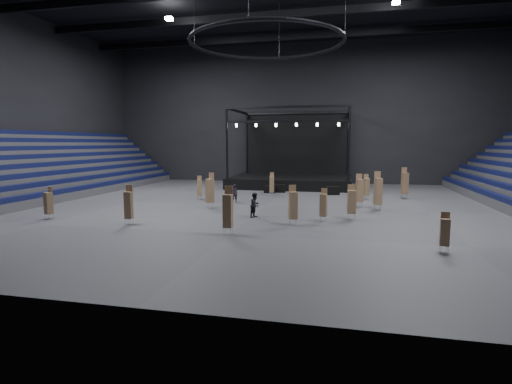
% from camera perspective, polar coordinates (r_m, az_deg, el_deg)
% --- Properties ---
extents(floor, '(50.00, 50.00, 0.00)m').
position_cam_1_polar(floor, '(32.88, 1.45, -2.03)').
color(floor, '#464649').
rests_on(floor, ground).
extents(wall_back, '(50.00, 0.20, 18.00)m').
position_cam_1_polar(wall_back, '(53.37, 5.94, 11.07)').
color(wall_back, black).
rests_on(wall_back, ground).
extents(wall_front, '(50.00, 0.20, 18.00)m').
position_cam_1_polar(wall_front, '(13.13, -18.22, 23.75)').
color(wall_front, black).
rests_on(wall_front, ground).
extents(wall_left, '(0.20, 42.00, 18.00)m').
position_cam_1_polar(wall_left, '(44.82, -32.36, 10.84)').
color(wall_left, black).
rests_on(wall_left, ground).
extents(bleachers_left, '(7.20, 40.00, 6.40)m').
position_cam_1_polar(bleachers_left, '(43.37, -29.81, 1.53)').
color(bleachers_left, '#454547').
rests_on(bleachers_left, floor).
extents(stage, '(14.00, 10.00, 9.20)m').
position_cam_1_polar(stage, '(48.65, 5.17, 2.58)').
color(stage, black).
rests_on(stage, floor).
extents(truss_ring, '(12.30, 12.30, 5.15)m').
position_cam_1_polar(truss_ring, '(33.42, 1.53, 20.57)').
color(truss_ring, black).
rests_on(truss_ring, ceiling).
extents(flight_case_left, '(1.14, 0.62, 0.74)m').
position_cam_1_polar(flight_case_left, '(41.47, 1.95, 0.36)').
color(flight_case_left, black).
rests_on(flight_case_left, floor).
extents(flight_case_mid, '(1.26, 0.65, 0.83)m').
position_cam_1_polar(flight_case_mid, '(42.06, 3.33, 0.50)').
color(flight_case_mid, black).
rests_on(flight_case_mid, floor).
extents(flight_case_right, '(1.42, 0.95, 0.86)m').
position_cam_1_polar(flight_case_right, '(40.74, 10.90, 0.20)').
color(flight_case_right, black).
rests_on(flight_case_right, floor).
extents(chair_stack_0, '(0.49, 0.49, 2.20)m').
position_cam_1_polar(chair_stack_0, '(26.65, 9.60, -1.78)').
color(chair_stack_0, silver).
rests_on(chair_stack_0, floor).
extents(chair_stack_1, '(0.63, 0.63, 2.54)m').
position_cam_1_polar(chair_stack_1, '(25.21, 5.32, -1.81)').
color(chair_stack_1, silver).
rests_on(chair_stack_1, floor).
extents(chair_stack_2, '(0.66, 0.66, 2.92)m').
position_cam_1_polar(chair_stack_2, '(39.69, 20.48, 1.24)').
color(chair_stack_2, silver).
rests_on(chair_stack_2, floor).
extents(chair_stack_3, '(0.52, 0.52, 2.18)m').
position_cam_1_polar(chair_stack_3, '(37.08, -8.07, 0.67)').
color(chair_stack_3, silver).
rests_on(chair_stack_3, floor).
extents(chair_stack_4, '(0.46, 0.46, 1.93)m').
position_cam_1_polar(chair_stack_4, '(20.82, 25.37, -5.12)').
color(chair_stack_4, silver).
rests_on(chair_stack_4, floor).
extents(chair_stack_5, '(0.63, 0.63, 2.71)m').
position_cam_1_polar(chair_stack_5, '(33.20, 14.56, 0.26)').
color(chair_stack_5, silver).
rests_on(chair_stack_5, floor).
extents(chair_stack_6, '(0.49, 0.49, 2.75)m').
position_cam_1_polar(chair_stack_6, '(22.56, -4.03, -2.59)').
color(chair_stack_6, silver).
rests_on(chair_stack_6, floor).
extents(chair_stack_7, '(0.66, 0.66, 2.82)m').
position_cam_1_polar(chair_stack_7, '(32.07, -6.59, 0.29)').
color(chair_stack_7, silver).
rests_on(chair_stack_7, floor).
extents(chair_stack_8, '(0.66, 0.66, 3.00)m').
position_cam_1_polar(chair_stack_8, '(32.14, 17.03, 0.19)').
color(chair_stack_8, silver).
rests_on(chair_stack_8, floor).
extents(chair_stack_9, '(0.57, 0.57, 2.21)m').
position_cam_1_polar(chair_stack_9, '(30.52, -27.53, -1.34)').
color(chair_stack_9, silver).
rests_on(chair_stack_9, floor).
extents(chair_stack_10, '(0.50, 0.50, 2.51)m').
position_cam_1_polar(chair_stack_10, '(26.62, -17.73, -1.71)').
color(chair_stack_10, silver).
rests_on(chair_stack_10, floor).
extents(chair_stack_11, '(0.59, 0.59, 2.39)m').
position_cam_1_polar(chair_stack_11, '(27.60, 13.50, -1.29)').
color(chair_stack_11, silver).
rests_on(chair_stack_11, floor).
extents(chair_stack_12, '(0.54, 0.54, 2.35)m').
position_cam_1_polar(chair_stack_12, '(37.95, 15.49, 0.77)').
color(chair_stack_12, silver).
rests_on(chair_stack_12, floor).
extents(chair_stack_13, '(0.47, 0.47, 2.33)m').
position_cam_1_polar(chair_stack_13, '(39.08, 2.28, 1.16)').
color(chair_stack_13, silver).
rests_on(chair_stack_13, floor).
extents(man_center, '(0.68, 0.56, 1.59)m').
position_cam_1_polar(man_center, '(34.95, -3.11, -0.19)').
color(man_center, black).
rests_on(man_center, floor).
extents(crew_member, '(0.90, 1.02, 1.74)m').
position_cam_1_polar(crew_member, '(27.81, -0.13, -1.87)').
color(crew_member, black).
rests_on(crew_member, floor).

